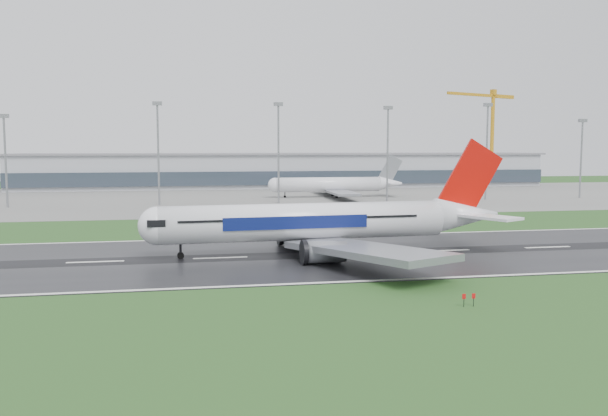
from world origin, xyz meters
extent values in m
plane|color=#1E4419|center=(0.00, 0.00, 0.00)|extent=(520.00, 520.00, 0.00)
cube|color=black|center=(0.00, 0.00, 0.05)|extent=(400.00, 45.00, 0.10)
cube|color=slate|center=(0.00, 125.00, 0.04)|extent=(400.00, 130.00, 0.08)
cube|color=#92959C|center=(0.00, 185.00, 7.50)|extent=(240.00, 36.00, 15.00)
cylinder|color=gray|center=(-99.81, 100.00, 13.67)|extent=(0.64, 0.64, 27.35)
cylinder|color=gray|center=(-54.31, 100.00, 15.84)|extent=(0.64, 0.64, 31.67)
cylinder|color=gray|center=(-15.68, 100.00, 15.97)|extent=(0.64, 0.64, 31.94)
cylinder|color=gray|center=(21.85, 100.00, 15.60)|extent=(0.64, 0.64, 31.20)
cylinder|color=gray|center=(58.21, 100.00, 16.33)|extent=(0.64, 0.64, 32.65)
cylinder|color=gray|center=(95.18, 100.00, 13.74)|extent=(0.64, 0.64, 27.47)
camera|label=1|loc=(-44.99, -102.91, 18.46)|focal=36.63mm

